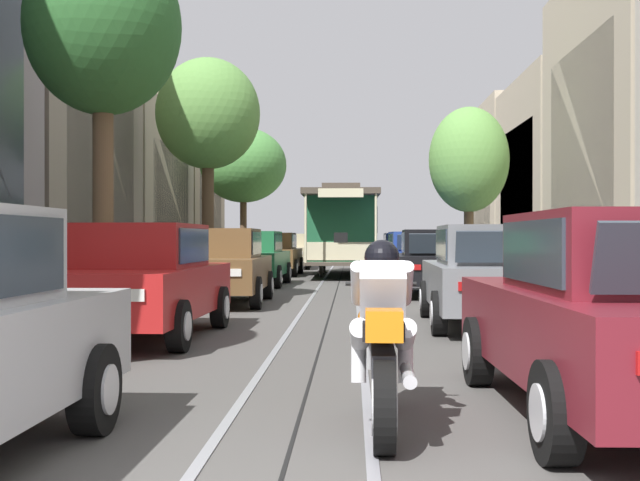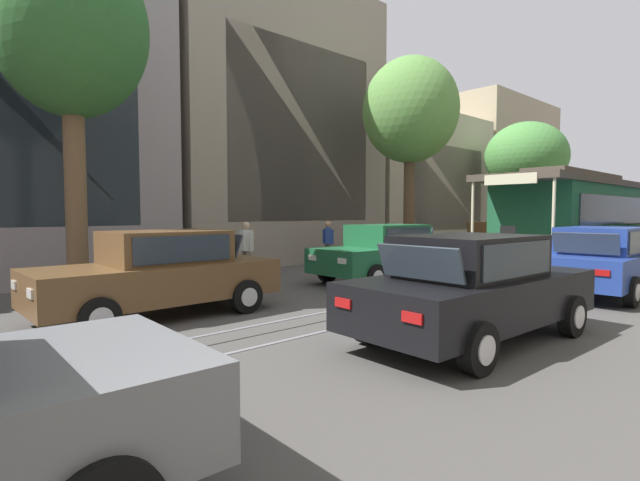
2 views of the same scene
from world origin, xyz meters
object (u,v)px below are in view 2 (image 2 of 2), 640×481
object	(u,v)px
parked_car_silver_far_left	(608,233)
street_tree_kerb_left_mid	(410,112)
cable_car_trolley	(573,220)
parked_car_black_mid_right	(473,287)
street_tree_kerb_left_second	(71,31)
parked_car_beige_sixth_left	(566,237)
parked_car_brown_fifth_left	(498,243)
street_tree_kerb_left_fourth	(526,157)
parked_car_brown_mid_left	(160,273)
parked_car_blue_fourth_right	(602,260)
pedestrian_on_right_pavement	(328,241)
pedestrian_crossing_far	(246,247)
parked_car_green_fourth_left	(385,252)

from	to	relation	value
parked_car_silver_far_left	street_tree_kerb_left_mid	xyz separation A→B (m)	(-2.11, -15.06, 4.75)
cable_car_trolley	parked_car_silver_far_left	bearing A→B (deg)	101.32
parked_car_black_mid_right	street_tree_kerb_left_second	size ratio (longest dim) A/B	0.59
street_tree_kerb_left_mid	cable_car_trolley	xyz separation A→B (m)	(4.48, 3.21, -3.89)
parked_car_silver_far_left	parked_car_beige_sixth_left	bearing A→B (deg)	-90.86
cable_car_trolley	parked_car_brown_fifth_left	bearing A→B (deg)	-171.99
street_tree_kerb_left_mid	street_tree_kerb_left_fourth	xyz separation A→B (m)	(-0.10, 9.70, -0.84)
cable_car_trolley	parked_car_brown_mid_left	bearing A→B (deg)	-99.92
street_tree_kerb_left_mid	parked_car_brown_mid_left	bearing A→B (deg)	-78.36
parked_car_beige_sixth_left	parked_car_blue_fourth_right	world-z (taller)	same
parked_car_brown_mid_left	street_tree_kerb_left_second	size ratio (longest dim) A/B	0.59
parked_car_brown_fifth_left	pedestrian_on_right_pavement	size ratio (longest dim) A/B	2.71
parked_car_black_mid_right	pedestrian_crossing_far	bearing A→B (deg)	172.26
parked_car_beige_sixth_left	parked_car_green_fourth_left	bearing A→B (deg)	-90.18
parked_car_green_fourth_left	parked_car_brown_fifth_left	world-z (taller)	same
street_tree_kerb_left_second	parked_car_green_fourth_left	bearing A→B (deg)	73.99
street_tree_kerb_left_fourth	pedestrian_crossing_far	world-z (taller)	street_tree_kerb_left_fourth
pedestrian_on_right_pavement	pedestrian_crossing_far	xyz separation A→B (m)	(0.89, -4.04, 0.02)
parked_car_black_mid_right	street_tree_kerb_left_mid	xyz separation A→B (m)	(-6.86, 7.53, 4.75)
parked_car_beige_sixth_left	street_tree_kerb_left_second	bearing A→B (deg)	-96.02
parked_car_green_fourth_left	street_tree_kerb_left_second	world-z (taller)	street_tree_kerb_left_second
cable_car_trolley	pedestrian_on_right_pavement	bearing A→B (deg)	-137.61
parked_car_silver_far_left	pedestrian_on_right_pavement	xyz separation A→B (m)	(-3.81, -17.50, 0.11)
cable_car_trolley	street_tree_kerb_left_second	bearing A→B (deg)	-107.90
pedestrian_on_right_pavement	parked_car_green_fourth_left	bearing A→B (deg)	-18.95
parked_car_beige_sixth_left	cable_car_trolley	world-z (taller)	cable_car_trolley
parked_car_brown_mid_left	pedestrian_on_right_pavement	distance (m)	8.73
street_tree_kerb_left_second	street_tree_kerb_left_fourth	size ratio (longest dim) A/B	1.16
parked_car_beige_sixth_left	cable_car_trolley	distance (m)	6.70
parked_car_beige_sixth_left	street_tree_kerb_left_fourth	size ratio (longest dim) A/B	0.68
parked_car_brown_mid_left	parked_car_beige_sixth_left	distance (m)	19.67
parked_car_blue_fourth_right	parked_car_green_fourth_left	bearing A→B (deg)	-157.21
street_tree_kerb_left_mid	pedestrian_on_right_pavement	size ratio (longest dim) A/B	4.64
parked_car_black_mid_right	pedestrian_crossing_far	world-z (taller)	pedestrian_crossing_far
parked_car_green_fourth_left	pedestrian_on_right_pavement	size ratio (longest dim) A/B	2.72
pedestrian_on_right_pavement	parked_car_brown_mid_left	bearing A→B (deg)	-63.98
parked_car_brown_mid_left	parked_car_beige_sixth_left	size ratio (longest dim) A/B	1.00
parked_car_beige_sixth_left	street_tree_kerb_left_fourth	distance (m)	4.47
parked_car_brown_mid_left	parked_car_brown_fifth_left	xyz separation A→B (m)	(-0.15, 13.14, 0.00)
parked_car_silver_far_left	parked_car_black_mid_right	xyz separation A→B (m)	(4.76, -22.59, 0.00)
street_tree_kerb_left_fourth	pedestrian_crossing_far	xyz separation A→B (m)	(-0.72, -16.18, -3.78)
parked_car_brown_fifth_left	parked_car_beige_sixth_left	bearing A→B (deg)	89.56
street_tree_kerb_left_fourth	cable_car_trolley	size ratio (longest dim) A/B	0.71
street_tree_kerb_left_second	cable_car_trolley	world-z (taller)	street_tree_kerb_left_second
parked_car_blue_fourth_right	parked_car_silver_far_left	bearing A→B (deg)	105.80
pedestrian_on_right_pavement	street_tree_kerb_left_fourth	bearing A→B (deg)	82.47
parked_car_brown_fifth_left	parked_car_black_mid_right	xyz separation A→B (m)	(4.89, -10.38, 0.00)
parked_car_green_fourth_left	street_tree_kerb_left_mid	distance (m)	6.34
parked_car_green_fourth_left	parked_car_blue_fourth_right	size ratio (longest dim) A/B	1.00
parked_car_brown_fifth_left	parked_car_silver_far_left	bearing A→B (deg)	89.36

